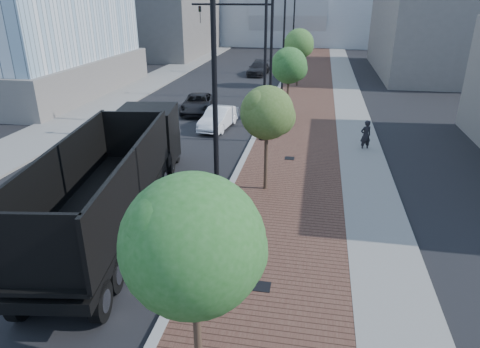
% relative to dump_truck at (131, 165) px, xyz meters
% --- Properties ---
extents(sidewalk, '(7.00, 140.00, 0.12)m').
position_rel_dump_truck_xyz_m(sidewalk, '(7.41, 26.74, -1.46)').
color(sidewalk, '#4C2D23').
rests_on(sidewalk, ground).
extents(concrete_strip, '(2.40, 140.00, 0.13)m').
position_rel_dump_truck_xyz_m(concrete_strip, '(10.11, 26.74, -1.45)').
color(concrete_strip, slate).
rests_on(concrete_strip, ground).
extents(curb, '(0.30, 140.00, 0.14)m').
position_rel_dump_truck_xyz_m(curb, '(3.91, 26.74, -1.45)').
color(curb, gray).
rests_on(curb, ground).
extents(west_sidewalk, '(4.00, 140.00, 0.12)m').
position_rel_dump_truck_xyz_m(west_sidewalk, '(-9.09, 26.74, -1.46)').
color(west_sidewalk, slate).
rests_on(west_sidewalk, ground).
extents(dump_truck, '(4.62, 13.80, 3.60)m').
position_rel_dump_truck_xyz_m(dump_truck, '(0.00, 0.00, 0.00)').
color(dump_truck, black).
rests_on(dump_truck, ground).
extents(white_sedan, '(1.96, 4.34, 1.38)m').
position_rel_dump_truck_xyz_m(white_sedan, '(1.25, 10.87, -0.83)').
color(white_sedan, white).
rests_on(white_sedan, ground).
extents(dark_car_mid, '(2.72, 5.01, 1.33)m').
position_rel_dump_truck_xyz_m(dark_car_mid, '(-1.18, 14.65, -0.85)').
color(dark_car_mid, black).
rests_on(dark_car_mid, ground).
extents(dark_car_far, '(2.17, 4.86, 1.38)m').
position_rel_dump_truck_xyz_m(dark_car_far, '(0.95, 31.63, -0.83)').
color(dark_car_far, black).
rests_on(dark_car_far, ground).
extents(pedestrian, '(0.76, 0.65, 1.75)m').
position_rel_dump_truck_xyz_m(pedestrian, '(10.33, 8.10, -0.64)').
color(pedestrian, black).
rests_on(pedestrian, ground).
extents(streetlight_1, '(1.44, 0.56, 9.21)m').
position_rel_dump_truck_xyz_m(streetlight_1, '(4.39, -3.26, 2.82)').
color(streetlight_1, black).
rests_on(streetlight_1, ground).
extents(streetlight_2, '(1.72, 0.56, 9.28)m').
position_rel_dump_truck_xyz_m(streetlight_2, '(4.51, 8.74, 3.30)').
color(streetlight_2, black).
rests_on(streetlight_2, ground).
extents(streetlight_3, '(1.44, 0.56, 9.21)m').
position_rel_dump_truck_xyz_m(streetlight_3, '(4.39, 20.74, 2.82)').
color(streetlight_3, black).
rests_on(streetlight_3, ground).
extents(streetlight_4, '(1.72, 0.56, 9.28)m').
position_rel_dump_truck_xyz_m(streetlight_4, '(4.51, 32.74, 3.30)').
color(streetlight_4, black).
rests_on(streetlight_4, ground).
extents(traffic_mast, '(5.09, 0.20, 8.00)m').
position_rel_dump_truck_xyz_m(traffic_mast, '(3.61, 11.74, 3.46)').
color(traffic_mast, black).
rests_on(traffic_mast, ground).
extents(tree_0, '(2.67, 2.67, 5.30)m').
position_rel_dump_truck_xyz_m(tree_0, '(5.55, -9.24, 2.43)').
color(tree_0, '#382619').
rests_on(tree_0, ground).
extents(tree_1, '(2.33, 2.27, 4.72)m').
position_rel_dump_truck_xyz_m(tree_1, '(5.55, 1.76, 2.05)').
color(tree_1, '#382619').
rests_on(tree_1, ground).
extents(tree_2, '(2.46, 2.42, 4.96)m').
position_rel_dump_truck_xyz_m(tree_2, '(5.55, 13.76, 2.22)').
color(tree_2, '#382619').
rests_on(tree_2, ground).
extents(tree_3, '(2.73, 2.73, 5.33)m').
position_rel_dump_truck_xyz_m(tree_3, '(5.55, 25.76, 2.43)').
color(tree_3, '#382619').
rests_on(tree_3, ground).
extents(tower_podium, '(19.00, 19.00, 3.00)m').
position_rel_dump_truck_xyz_m(tower_podium, '(-20.09, 18.74, -0.02)').
color(tower_podium, slate).
rests_on(tower_podium, ground).
extents(convention_center, '(50.00, 30.00, 50.00)m').
position_rel_dump_truck_xyz_m(convention_center, '(1.91, 71.74, 4.49)').
color(convention_center, '#A4AAAE').
rests_on(convention_center, ground).
extents(commercial_block_nw, '(14.00, 20.00, 10.00)m').
position_rel_dump_truck_xyz_m(commercial_block_nw, '(-16.09, 46.74, 3.48)').
color(commercial_block_nw, '#605B56').
rests_on(commercial_block_nw, ground).
extents(commercial_block_ne, '(12.00, 22.00, 8.00)m').
position_rel_dump_truck_xyz_m(commercial_block_ne, '(19.91, 36.74, 2.48)').
color(commercial_block_ne, '#635E59').
rests_on(commercial_block_ne, ground).
extents(utility_cover_1, '(0.50, 0.50, 0.02)m').
position_rel_dump_truck_xyz_m(utility_cover_1, '(6.31, -5.26, -1.39)').
color(utility_cover_1, black).
rests_on(utility_cover_1, sidewalk).
extents(utility_cover_2, '(0.50, 0.50, 0.02)m').
position_rel_dump_truck_xyz_m(utility_cover_2, '(6.31, 5.74, -1.39)').
color(utility_cover_2, black).
rests_on(utility_cover_2, sidewalk).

